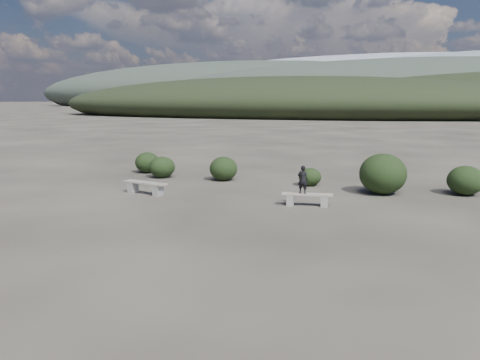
% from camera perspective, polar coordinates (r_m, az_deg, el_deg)
% --- Properties ---
extents(ground, '(1200.00, 1200.00, 0.00)m').
position_cam_1_polar(ground, '(12.68, -8.24, -7.26)').
color(ground, '#2C2922').
rests_on(ground, ground).
extents(bench_left, '(1.99, 0.71, 0.49)m').
position_cam_1_polar(bench_left, '(18.81, -11.49, -0.82)').
color(bench_left, gray).
rests_on(bench_left, ground).
extents(bench_right, '(1.82, 0.73, 0.44)m').
position_cam_1_polar(bench_right, '(16.57, 8.19, -2.25)').
color(bench_right, gray).
rests_on(bench_right, ground).
extents(seated_person, '(0.37, 0.24, 0.99)m').
position_cam_1_polar(seated_person, '(16.45, 7.66, 0.06)').
color(seated_person, black).
rests_on(seated_person, bench_right).
extents(shrub_a, '(1.24, 1.24, 1.01)m').
position_cam_1_polar(shrub_a, '(22.67, -9.49, 1.57)').
color(shrub_a, black).
rests_on(shrub_a, ground).
extents(shrub_b, '(1.29, 1.29, 1.11)m').
position_cam_1_polar(shrub_b, '(21.55, -2.03, 1.40)').
color(shrub_b, black).
rests_on(shrub_b, ground).
extents(shrub_c, '(0.97, 0.97, 0.78)m').
position_cam_1_polar(shrub_c, '(20.46, 8.52, 0.38)').
color(shrub_c, black).
rests_on(shrub_c, ground).
extents(shrub_d, '(1.83, 1.83, 1.61)m').
position_cam_1_polar(shrub_d, '(19.26, 17.02, 0.72)').
color(shrub_d, black).
rests_on(shrub_d, ground).
extents(shrub_e, '(1.38, 1.38, 1.15)m').
position_cam_1_polar(shrub_e, '(20.27, 25.79, -0.05)').
color(shrub_e, black).
rests_on(shrub_e, ground).
extents(shrub_f, '(1.24, 1.24, 1.05)m').
position_cam_1_polar(shrub_f, '(24.33, -11.23, 2.11)').
color(shrub_f, black).
rests_on(shrub_f, ground).
extents(mountain_ridges, '(500.00, 400.00, 56.00)m').
position_cam_1_polar(mountain_ridges, '(349.90, 19.53, 10.41)').
color(mountain_ridges, black).
rests_on(mountain_ridges, ground).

